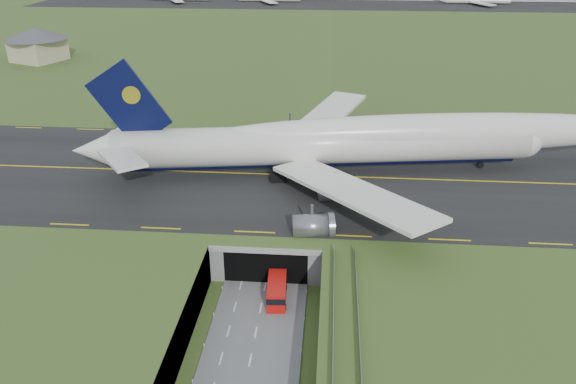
{
  "coord_description": "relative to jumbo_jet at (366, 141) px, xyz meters",
  "views": [
    {
      "loc": [
        8.59,
        -58.69,
        46.93
      ],
      "look_at": [
        2.23,
        20.0,
        9.0
      ],
      "focal_mm": 35.0,
      "sensor_mm": 36.0,
      "label": 1
    }
  ],
  "objects": [
    {
      "name": "ground",
      "position": [
        -14.88,
        -35.79,
        -11.91
      ],
      "size": [
        900.0,
        900.0,
        0.0
      ],
      "primitive_type": "plane",
      "color": "#3C5421",
      "rests_on": "ground"
    },
    {
      "name": "airfield_deck",
      "position": [
        -14.88,
        -35.79,
        -8.91
      ],
      "size": [
        800.0,
        800.0,
        6.0
      ],
      "primitive_type": "cube",
      "color": "gray",
      "rests_on": "ground"
    },
    {
      "name": "trench_road",
      "position": [
        -14.88,
        -43.29,
        -11.81
      ],
      "size": [
        12.0,
        75.0,
        0.2
      ],
      "primitive_type": "cube",
      "color": "slate",
      "rests_on": "ground"
    },
    {
      "name": "taxiway",
      "position": [
        -14.88,
        -2.79,
        -5.82
      ],
      "size": [
        800.0,
        44.0,
        0.18
      ],
      "primitive_type": "cube",
      "color": "black",
      "rests_on": "airfield_deck"
    },
    {
      "name": "tunnel_portal",
      "position": [
        -14.88,
        -19.07,
        -8.57
      ],
      "size": [
        17.0,
        22.3,
        6.0
      ],
      "color": "gray",
      "rests_on": "ground"
    },
    {
      "name": "jumbo_jet",
      "position": [
        0.0,
        0.0,
        0.0
      ],
      "size": [
        105.68,
        65.36,
        21.87
      ],
      "rotation": [
        0.0,
        0.0,
        0.15
      ],
      "color": "white",
      "rests_on": "ground"
    },
    {
      "name": "shuttle_tram",
      "position": [
        -12.91,
        -31.51,
        -10.36
      ],
      "size": [
        2.96,
        6.95,
        2.8
      ],
      "rotation": [
        0.0,
        0.0,
        0.06
      ],
      "color": "red",
      "rests_on": "ground"
    },
    {
      "name": "service_building",
      "position": [
        -102.42,
        83.16,
        0.43
      ],
      "size": [
        25.44,
        25.44,
        10.7
      ],
      "rotation": [
        0.0,
        0.0,
        -0.37
      ],
      "color": "#C1B28C",
      "rests_on": "ground"
    }
  ]
}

